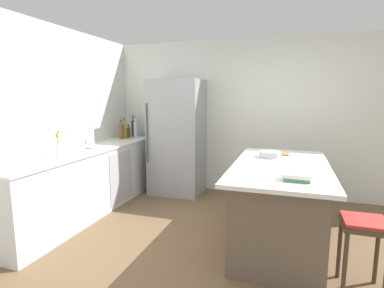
{
  "coord_description": "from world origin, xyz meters",
  "views": [
    {
      "loc": [
        0.62,
        -2.93,
        1.66
      ],
      "look_at": [
        -0.68,
        1.03,
        1.0
      ],
      "focal_mm": 28.3,
      "sensor_mm": 36.0,
      "label": 1
    }
  ],
  "objects_px": {
    "sink_faucet": "(68,141)",
    "whiskey_bottle": "(121,132)",
    "wine_bottle": "(133,128)",
    "olive_oil_bottle": "(125,130)",
    "mixing_bowl": "(270,154)",
    "syrup_bottle": "(129,132)",
    "cutting_board": "(277,153)",
    "flower_vase": "(58,150)",
    "refrigerator": "(177,137)",
    "kitchen_island": "(279,204)",
    "bar_stool": "(364,233)",
    "soda_bottle": "(136,129)",
    "paper_towel_roll": "(90,139)",
    "cookbook_stack": "(297,177)"
  },
  "relations": [
    {
      "from": "wine_bottle",
      "to": "whiskey_bottle",
      "type": "height_order",
      "value": "wine_bottle"
    },
    {
      "from": "kitchen_island",
      "to": "whiskey_bottle",
      "type": "relative_size",
      "value": 5.95
    },
    {
      "from": "kitchen_island",
      "to": "paper_towel_roll",
      "type": "distance_m",
      "value": 2.68
    },
    {
      "from": "sink_faucet",
      "to": "syrup_bottle",
      "type": "bearing_deg",
      "value": 89.35
    },
    {
      "from": "sink_faucet",
      "to": "flower_vase",
      "type": "relative_size",
      "value": 0.91
    },
    {
      "from": "kitchen_island",
      "to": "syrup_bottle",
      "type": "bearing_deg",
      "value": 153.23
    },
    {
      "from": "olive_oil_bottle",
      "to": "mixing_bowl",
      "type": "height_order",
      "value": "olive_oil_bottle"
    },
    {
      "from": "kitchen_island",
      "to": "whiskey_bottle",
      "type": "distance_m",
      "value": 2.99
    },
    {
      "from": "sink_faucet",
      "to": "flower_vase",
      "type": "bearing_deg",
      "value": -68.96
    },
    {
      "from": "bar_stool",
      "to": "paper_towel_roll",
      "type": "height_order",
      "value": "paper_towel_roll"
    },
    {
      "from": "kitchen_island",
      "to": "flower_vase",
      "type": "bearing_deg",
      "value": -168.91
    },
    {
      "from": "sink_faucet",
      "to": "whiskey_bottle",
      "type": "xyz_separation_m",
      "value": [
        -0.02,
        1.34,
        -0.03
      ]
    },
    {
      "from": "syrup_bottle",
      "to": "cutting_board",
      "type": "distance_m",
      "value": 2.7
    },
    {
      "from": "mixing_bowl",
      "to": "flower_vase",
      "type": "bearing_deg",
      "value": -160.32
    },
    {
      "from": "refrigerator",
      "to": "bar_stool",
      "type": "xyz_separation_m",
      "value": [
        2.47,
        -2.07,
        -0.44
      ]
    },
    {
      "from": "wine_bottle",
      "to": "whiskey_bottle",
      "type": "bearing_deg",
      "value": -94.44
    },
    {
      "from": "wine_bottle",
      "to": "olive_oil_bottle",
      "type": "xyz_separation_m",
      "value": [
        -0.01,
        -0.28,
        -0.01
      ]
    },
    {
      "from": "mixing_bowl",
      "to": "bar_stool",
      "type": "bearing_deg",
      "value": -50.71
    },
    {
      "from": "sink_faucet",
      "to": "olive_oil_bottle",
      "type": "bearing_deg",
      "value": 89.97
    },
    {
      "from": "syrup_bottle",
      "to": "cutting_board",
      "type": "bearing_deg",
      "value": -16.05
    },
    {
      "from": "flower_vase",
      "to": "wine_bottle",
      "type": "bearing_deg",
      "value": 93.1
    },
    {
      "from": "bar_stool",
      "to": "cutting_board",
      "type": "bearing_deg",
      "value": 121.5
    },
    {
      "from": "olive_oil_bottle",
      "to": "mixing_bowl",
      "type": "relative_size",
      "value": 1.34
    },
    {
      "from": "refrigerator",
      "to": "cookbook_stack",
      "type": "bearing_deg",
      "value": -46.56
    },
    {
      "from": "syrup_bottle",
      "to": "cookbook_stack",
      "type": "distance_m",
      "value": 3.44
    },
    {
      "from": "olive_oil_bottle",
      "to": "mixing_bowl",
      "type": "distance_m",
      "value": 2.69
    },
    {
      "from": "whiskey_bottle",
      "to": "syrup_bottle",
      "type": "bearing_deg",
      "value": 80.19
    },
    {
      "from": "flower_vase",
      "to": "whiskey_bottle",
      "type": "relative_size",
      "value": 1.0
    },
    {
      "from": "sink_faucet",
      "to": "olive_oil_bottle",
      "type": "distance_m",
      "value": 1.43
    },
    {
      "from": "kitchen_island",
      "to": "wine_bottle",
      "type": "xyz_separation_m",
      "value": [
        -2.67,
        1.53,
        0.62
      ]
    },
    {
      "from": "kitchen_island",
      "to": "cutting_board",
      "type": "xyz_separation_m",
      "value": [
        -0.07,
        0.6,
        0.46
      ]
    },
    {
      "from": "refrigerator",
      "to": "paper_towel_roll",
      "type": "height_order",
      "value": "refrigerator"
    },
    {
      "from": "paper_towel_roll",
      "to": "syrup_bottle",
      "type": "xyz_separation_m",
      "value": [
        -0.06,
        1.17,
        -0.04
      ]
    },
    {
      "from": "olive_oil_bottle",
      "to": "whiskey_bottle",
      "type": "relative_size",
      "value": 1.07
    },
    {
      "from": "olive_oil_bottle",
      "to": "soda_bottle",
      "type": "bearing_deg",
      "value": 57.39
    },
    {
      "from": "bar_stool",
      "to": "mixing_bowl",
      "type": "height_order",
      "value": "mixing_bowl"
    },
    {
      "from": "flower_vase",
      "to": "paper_towel_roll",
      "type": "height_order",
      "value": "flower_vase"
    },
    {
      "from": "soda_bottle",
      "to": "wine_bottle",
      "type": "bearing_deg",
      "value": 136.1
    },
    {
      "from": "kitchen_island",
      "to": "refrigerator",
      "type": "xyz_separation_m",
      "value": [
        -1.76,
        1.39,
        0.5
      ]
    },
    {
      "from": "soda_bottle",
      "to": "syrup_bottle",
      "type": "bearing_deg",
      "value": -140.08
    },
    {
      "from": "kitchen_island",
      "to": "paper_towel_roll",
      "type": "height_order",
      "value": "paper_towel_roll"
    },
    {
      "from": "syrup_bottle",
      "to": "mixing_bowl",
      "type": "height_order",
      "value": "syrup_bottle"
    },
    {
      "from": "syrup_bottle",
      "to": "sink_faucet",
      "type": "bearing_deg",
      "value": -90.65
    },
    {
      "from": "refrigerator",
      "to": "mixing_bowl",
      "type": "xyz_separation_m",
      "value": [
        1.61,
        -1.03,
        -0.01
      ]
    },
    {
      "from": "sink_faucet",
      "to": "soda_bottle",
      "type": "xyz_separation_m",
      "value": [
        0.12,
        1.61,
        -0.01
      ]
    },
    {
      "from": "refrigerator",
      "to": "cutting_board",
      "type": "distance_m",
      "value": 1.86
    },
    {
      "from": "bar_stool",
      "to": "soda_bottle",
      "type": "relative_size",
      "value": 1.74
    },
    {
      "from": "cookbook_stack",
      "to": "mixing_bowl",
      "type": "bearing_deg",
      "value": 106.69
    },
    {
      "from": "refrigerator",
      "to": "cutting_board",
      "type": "relative_size",
      "value": 6.31
    },
    {
      "from": "sink_faucet",
      "to": "syrup_bottle",
      "type": "relative_size",
      "value": 1.27
    }
  ]
}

